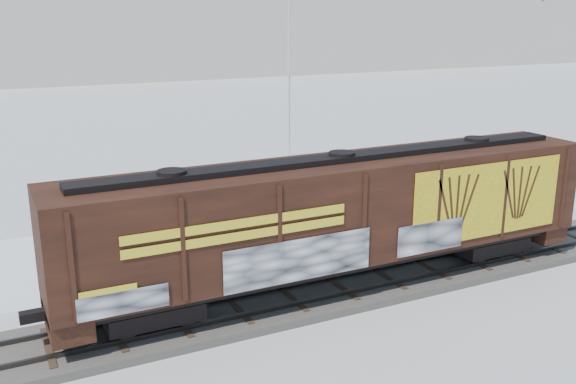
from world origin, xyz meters
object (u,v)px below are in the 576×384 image
flagpole (291,107)px  car_dark (416,200)px  car_silver (238,222)px  car_white (317,221)px  hopper_railcar (341,213)px

flagpole → car_dark: size_ratio=2.98×
flagpole → car_silver: 9.93m
car_silver → car_white: bearing=-92.1°
hopper_railcar → car_silver: size_ratio=4.92×
car_white → car_dark: bearing=-78.7°
car_silver → car_white: (3.21, -1.57, 0.04)m
flagpole → car_dark: flagpole is taller
hopper_railcar → flagpole: 15.05m
flagpole → car_white: bearing=-108.9°
hopper_railcar → car_silver: hopper_railcar is taller
car_white → car_dark: car_white is taller
hopper_railcar → car_dark: size_ratio=4.75×
flagpole → car_white: (-2.86, -8.35, -3.93)m
flagpole → car_silver: size_ratio=3.08×
flagpole → car_silver: bearing=-131.8°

